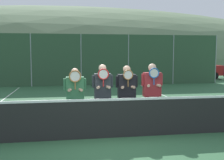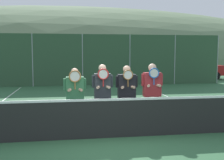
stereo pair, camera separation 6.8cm
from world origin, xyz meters
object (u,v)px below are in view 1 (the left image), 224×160
object	(u,v)px
player_leftmost	(75,94)
car_center	(138,69)
player_rightmost	(152,89)
player_center_right	(127,91)
car_right_of_center	(192,68)
player_center_left	(103,91)
car_left_of_center	(79,68)
car_far_left	(15,70)

from	to	relation	value
player_leftmost	car_center	distance (m)	14.60
player_rightmost	player_center_right	bearing A→B (deg)	-179.29
car_right_of_center	player_center_left	bearing A→B (deg)	-123.49
player_leftmost	player_center_right	world-z (taller)	player_center_right
player_rightmost	car_center	bearing A→B (deg)	77.08
player_center_right	player_rightmost	world-z (taller)	player_rightmost
car_left_of_center	car_center	distance (m)	4.55
car_left_of_center	player_leftmost	bearing A→B (deg)	-93.08
player_rightmost	car_right_of_center	bearing A→B (deg)	60.58
player_leftmost	car_left_of_center	size ratio (longest dim) A/B	0.40
player_rightmost	car_left_of_center	bearing A→B (deg)	96.02
player_center_left	car_left_of_center	bearing A→B (deg)	90.01
player_center_left	player_rightmost	bearing A→B (deg)	5.35
player_center_left	car_right_of_center	bearing A→B (deg)	56.51
player_rightmost	car_center	world-z (taller)	player_rightmost
car_center	car_right_of_center	xyz separation A→B (m)	(4.72, 0.35, 0.03)
player_leftmost	car_center	xyz separation A→B (m)	(5.29, 13.61, -0.14)
car_center	player_center_right	bearing A→B (deg)	-105.87
player_center_right	car_right_of_center	xyz separation A→B (m)	(8.56, 13.88, -0.15)
car_far_left	car_right_of_center	world-z (taller)	car_far_left
player_leftmost	car_far_left	distance (m)	14.15
player_rightmost	car_right_of_center	world-z (taller)	player_rightmost
car_center	player_center_left	bearing A→B (deg)	-108.42
player_rightmost	car_right_of_center	size ratio (longest dim) A/B	0.40
car_left_of_center	car_far_left	bearing A→B (deg)	-177.84
player_rightmost	car_far_left	xyz separation A→B (m)	(-6.02, 13.53, -0.17)
player_center_left	player_center_right	distance (m)	0.71
player_leftmost	car_right_of_center	world-z (taller)	car_right_of_center
player_center_left	car_left_of_center	distance (m)	13.84
player_center_left	car_far_left	world-z (taller)	player_center_left
car_far_left	player_center_left	bearing A→B (deg)	-71.49
player_leftmost	car_left_of_center	world-z (taller)	car_left_of_center
player_leftmost	player_center_left	distance (m)	0.75
player_rightmost	car_far_left	bearing A→B (deg)	113.98
player_center_right	car_right_of_center	distance (m)	16.31
player_leftmost	car_right_of_center	distance (m)	17.18
player_center_right	player_rightmost	distance (m)	0.74
player_leftmost	player_rightmost	size ratio (longest dim) A/B	0.94
player_center_right	car_far_left	world-z (taller)	car_far_left
car_far_left	car_left_of_center	size ratio (longest dim) A/B	0.98
car_far_left	car_left_of_center	bearing A→B (deg)	2.16
car_center	car_right_of_center	bearing A→B (deg)	4.27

